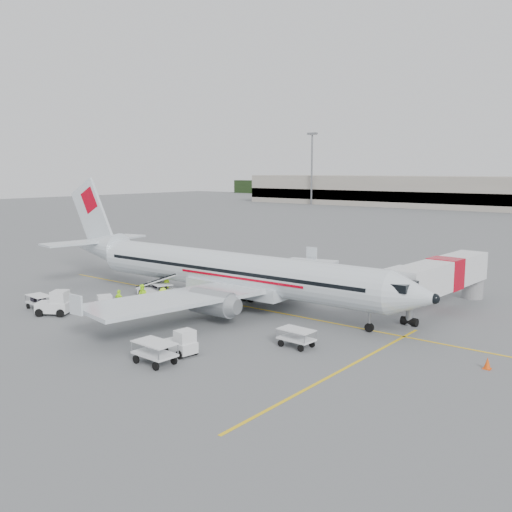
# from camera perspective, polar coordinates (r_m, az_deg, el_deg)

# --- Properties ---
(ground) EXTENTS (360.00, 360.00, 0.00)m
(ground) POSITION_cam_1_polar(r_m,az_deg,el_deg) (46.13, -1.55, -4.96)
(ground) COLOR #56595B
(stripe_lead) EXTENTS (44.00, 0.20, 0.01)m
(stripe_lead) POSITION_cam_1_polar(r_m,az_deg,el_deg) (46.13, -1.55, -4.96)
(stripe_lead) COLOR yellow
(stripe_lead) RESTS_ON ground
(stripe_cross) EXTENTS (0.20, 20.00, 0.01)m
(stripe_cross) POSITION_cam_1_polar(r_m,az_deg,el_deg) (32.10, 8.62, -11.19)
(stripe_cross) COLOR yellow
(stripe_cross) RESTS_ON ground
(terminal_west) EXTENTS (110.00, 22.00, 9.00)m
(terminal_west) POSITION_cam_1_polar(r_m,az_deg,el_deg) (178.26, 15.87, 6.25)
(terminal_west) COLOR gray
(terminal_west) RESTS_ON ground
(mast_west) EXTENTS (3.20, 1.20, 22.00)m
(mast_west) POSITION_cam_1_polar(r_m,az_deg,el_deg) (181.59, 5.60, 8.62)
(mast_west) COLOR slate
(mast_west) RESTS_ON ground
(aircraft) EXTENTS (36.43, 28.88, 9.87)m
(aircraft) POSITION_cam_1_polar(r_m,az_deg,el_deg) (44.94, -2.54, 1.07)
(aircraft) COLOR silver
(aircraft) RESTS_ON ground
(jet_bridge) EXTENTS (3.75, 15.80, 4.11)m
(jet_bridge) POSITION_cam_1_polar(r_m,az_deg,el_deg) (46.33, 18.32, -2.74)
(jet_bridge) COLOR silver
(jet_bridge) RESTS_ON ground
(belt_loader) EXTENTS (5.55, 2.69, 2.89)m
(belt_loader) POSITION_cam_1_polar(r_m,az_deg,el_deg) (49.32, -9.47, -2.47)
(belt_loader) COLOR silver
(belt_loader) RESTS_ON ground
(tug_fore) EXTENTS (2.16, 1.43, 1.55)m
(tug_fore) POSITION_cam_1_polar(r_m,az_deg,el_deg) (34.37, -7.56, -8.46)
(tug_fore) COLOR silver
(tug_fore) RESTS_ON ground
(tug_mid) EXTENTS (2.29, 1.94, 1.53)m
(tug_mid) POSITION_cam_1_polar(r_m,az_deg,el_deg) (44.85, -14.96, -4.64)
(tug_mid) COLOR silver
(tug_mid) RESTS_ON ground
(tug_aft) EXTENTS (2.76, 2.47, 1.85)m
(tug_aft) POSITION_cam_1_polar(r_m,az_deg,el_deg) (45.63, -19.61, -4.43)
(tug_aft) COLOR silver
(tug_aft) RESTS_ON ground
(cart_loaded_a) EXTENTS (2.75, 2.18, 1.25)m
(cart_loaded_a) POSITION_cam_1_polar(r_m,az_deg,el_deg) (49.56, -9.53, -3.38)
(cart_loaded_a) COLOR silver
(cart_loaded_a) RESTS_ON ground
(cart_loaded_b) EXTENTS (2.26, 1.45, 1.13)m
(cart_loaded_b) POSITION_cam_1_polar(r_m,az_deg,el_deg) (47.95, -20.87, -4.32)
(cart_loaded_b) COLOR silver
(cart_loaded_b) RESTS_ON ground
(cart_empty_a) EXTENTS (2.56, 1.59, 1.30)m
(cart_empty_a) POSITION_cam_1_polar(r_m,az_deg,el_deg) (32.95, -10.10, -9.51)
(cart_empty_a) COLOR silver
(cart_empty_a) RESTS_ON ground
(cart_empty_b) EXTENTS (2.27, 1.41, 1.15)m
(cart_empty_b) POSITION_cam_1_polar(r_m,az_deg,el_deg) (35.52, 4.06, -8.18)
(cart_empty_b) COLOR silver
(cart_empty_b) RESTS_ON ground
(cone_nose) EXTENTS (0.42, 0.42, 0.69)m
(cone_nose) POSITION_cam_1_polar(r_m,az_deg,el_deg) (34.22, 22.13, -9.88)
(cone_nose) COLOR #E2480B
(cone_nose) RESTS_ON ground
(cone_port) EXTENTS (0.43, 0.43, 0.71)m
(cone_port) POSITION_cam_1_polar(r_m,az_deg,el_deg) (59.78, 5.79, -1.52)
(cone_port) COLOR #E2480B
(cone_port) RESTS_ON ground
(crew_a) EXTENTS (0.76, 0.58, 1.85)m
(crew_a) POSITION_cam_1_polar(r_m,az_deg,el_deg) (49.65, -8.93, -2.99)
(crew_a) COLOR #B3EE1A
(crew_a) RESTS_ON ground
(crew_b) EXTENTS (1.08, 0.95, 1.87)m
(crew_b) POSITION_cam_1_polar(r_m,az_deg,el_deg) (46.08, -11.31, -3.95)
(crew_b) COLOR #B3EE1A
(crew_b) RESTS_ON ground
(crew_c) EXTENTS (0.69, 1.13, 1.71)m
(crew_c) POSITION_cam_1_polar(r_m,az_deg,el_deg) (45.33, -9.27, -4.21)
(crew_c) COLOR #B3EE1A
(crew_c) RESTS_ON ground
(crew_d) EXTENTS (0.96, 0.42, 1.62)m
(crew_d) POSITION_cam_1_polar(r_m,az_deg,el_deg) (45.63, -13.53, -4.31)
(crew_d) COLOR #B3EE1A
(crew_d) RESTS_ON ground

